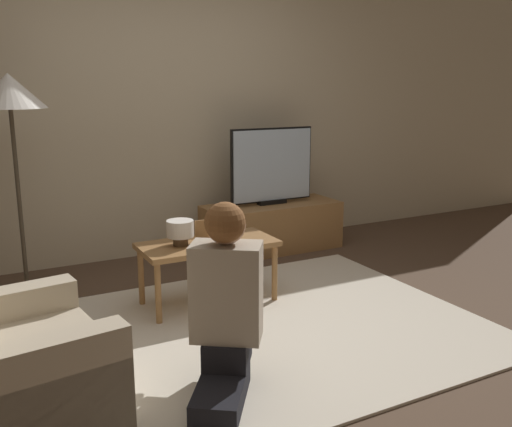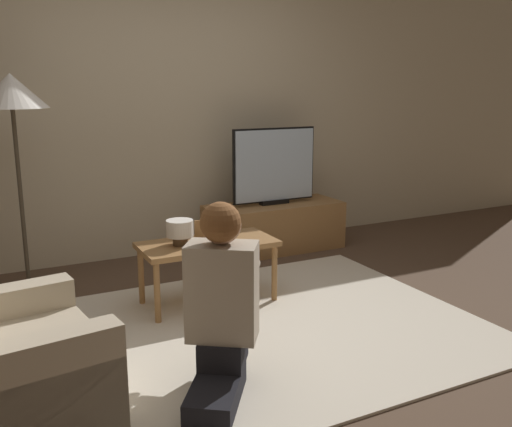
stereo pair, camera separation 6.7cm
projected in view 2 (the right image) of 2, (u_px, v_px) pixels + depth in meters
ground_plane at (265, 330)px, 3.55m from camera, size 10.00×10.00×0.00m
wall_back at (162, 107)px, 4.94m from camera, size 10.00×0.06×2.60m
rug at (265, 328)px, 3.55m from camera, size 2.63×2.12×0.02m
tv_stand at (274, 227)px, 5.22m from camera, size 1.25×0.49×0.43m
tv at (274, 166)px, 5.10m from camera, size 0.81×0.08×0.69m
coffee_table at (208, 249)px, 3.89m from camera, size 0.92×0.44×0.45m
floor_lamp at (12, 101)px, 3.88m from camera, size 0.49×0.49×1.57m
person_kneeling at (222, 299)px, 2.76m from camera, size 0.67×0.81×0.94m
picture_frame at (202, 231)px, 3.88m from camera, size 0.11×0.01×0.15m
table_lamp at (180, 230)px, 3.78m from camera, size 0.18×0.18×0.17m
remote at (207, 244)px, 3.78m from camera, size 0.04×0.15×0.02m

